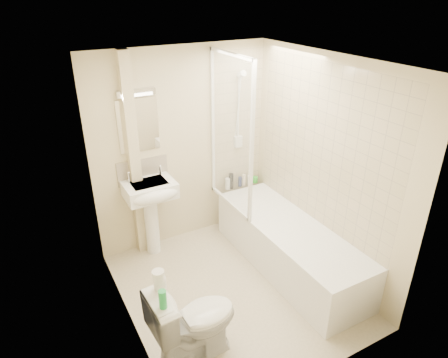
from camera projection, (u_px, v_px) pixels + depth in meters
floor at (234, 289)px, 4.33m from camera, size 2.50×2.50×0.00m
wall_back at (183, 149)px, 4.78m from camera, size 2.20×0.02×2.40m
wall_left at (121, 221)px, 3.32m from camera, size 0.02×2.50×2.40m
wall_right at (324, 168)px, 4.28m from camera, size 0.02×2.50×2.40m
ceiling at (237, 62)px, 3.27m from camera, size 2.20×2.50×0.02m
tile_back at (237, 122)px, 5.00m from camera, size 0.70×0.01×1.75m
tile_right at (323, 148)px, 4.20m from camera, size 0.01×2.10×1.75m
pipe_boxing at (134, 160)px, 4.47m from camera, size 0.12×0.12×2.40m
splashback at (143, 171)px, 4.63m from camera, size 0.60×0.02×0.30m
mirror at (138, 125)px, 4.38m from camera, size 0.46×0.01×0.60m
strip_light at (136, 92)px, 4.20m from camera, size 0.42×0.07×0.07m
bathtub at (289, 246)px, 4.56m from camera, size 0.70×2.10×0.55m
shower_screen at (230, 135)px, 4.49m from camera, size 0.04×0.92×1.80m
shower_fixture at (239, 113)px, 4.91m from camera, size 0.10×0.16×0.99m
pedestal_sink at (151, 199)px, 4.56m from camera, size 0.57×0.51×1.09m
bottle_white_a at (228, 184)px, 5.21m from camera, size 0.06×0.06×0.16m
bottle_black_b at (231, 181)px, 5.22m from camera, size 0.06×0.06×0.21m
bottle_blue at (240, 182)px, 5.30m from camera, size 0.05×0.05×0.13m
bottle_cream at (244, 180)px, 5.32m from camera, size 0.05×0.05×0.16m
bottle_white_b at (249, 180)px, 5.36m from camera, size 0.05×0.05×0.12m
bottle_green at (255, 180)px, 5.41m from camera, size 0.07×0.07×0.08m
toilet at (194, 321)px, 3.41m from camera, size 0.52×0.81×0.77m
toilet_roll_lower at (160, 283)px, 3.19m from camera, size 0.10×0.10×0.10m
toilet_roll_upper at (158, 276)px, 3.11m from camera, size 0.10×0.10×0.09m
green_bottle at (163, 299)px, 2.98m from camera, size 0.06×0.06×0.16m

